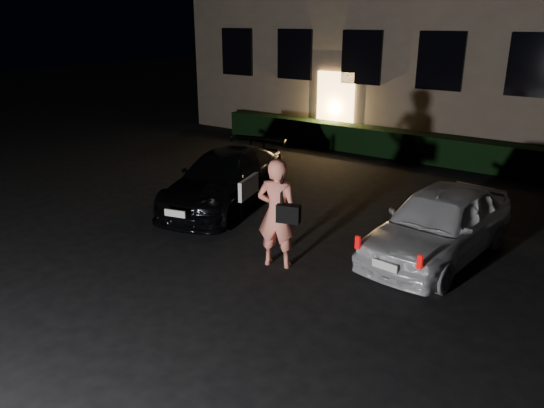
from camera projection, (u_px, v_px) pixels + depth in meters
The scene contains 5 objects.
ground at pixel (189, 300), 8.39m from camera, with size 80.00×80.00×0.00m, color black.
hedge at pixel (427, 148), 16.31m from camera, with size 15.00×0.70×0.85m, color black.
sedan at pixel (225, 179), 12.46m from camera, with size 2.79×4.67×1.27m.
hatch at pixel (439, 223), 9.70m from camera, with size 1.98×4.06×1.33m.
man at pixel (278, 213), 9.24m from camera, with size 0.91×0.67×1.98m.
Camera 1 is at (5.38, -5.27, 4.21)m, focal length 35.00 mm.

